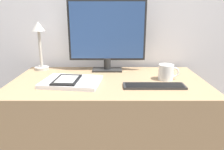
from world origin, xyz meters
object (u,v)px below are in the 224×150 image
object	(u,v)px
keyboard	(154,86)
monitor	(107,34)
laptop	(72,82)
coffee_mug	(166,72)
desk_lamp	(39,40)
ereader	(67,80)

from	to	relation	value
keyboard	monitor	bearing A→B (deg)	126.86
laptop	coffee_mug	xyz separation A→B (m)	(0.56, 0.08, 0.04)
laptop	desk_lamp	xyz separation A→B (m)	(-0.27, 0.32, 0.20)
ereader	desk_lamp	xyz separation A→B (m)	(-0.24, 0.33, 0.19)
keyboard	coffee_mug	bearing A→B (deg)	54.70
keyboard	laptop	bearing A→B (deg)	172.81
monitor	keyboard	bearing A→B (deg)	-53.14
monitor	laptop	size ratio (longest dim) A/B	1.48
keyboard	ereader	size ratio (longest dim) A/B	1.64
monitor	ereader	size ratio (longest dim) A/B	2.53
ereader	desk_lamp	distance (m)	0.45
laptop	desk_lamp	size ratio (longest dim) A/B	1.05
ereader	desk_lamp	bearing A→B (deg)	126.46
laptop	keyboard	bearing A→B (deg)	-7.19
laptop	coffee_mug	world-z (taller)	coffee_mug
ereader	monitor	bearing A→B (deg)	54.04
desk_lamp	laptop	bearing A→B (deg)	-49.92
desk_lamp	monitor	bearing A→B (deg)	-2.90
monitor	laptop	bearing A→B (deg)	-123.94
monitor	keyboard	size ratio (longest dim) A/B	1.54
keyboard	ereader	bearing A→B (deg)	174.53
keyboard	coffee_mug	xyz separation A→B (m)	(0.10, 0.14, 0.04)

